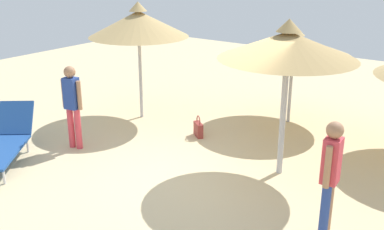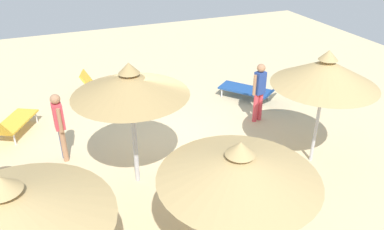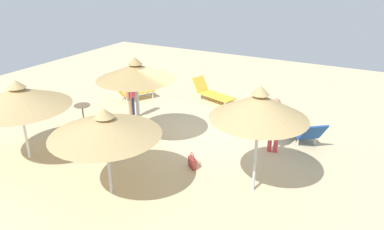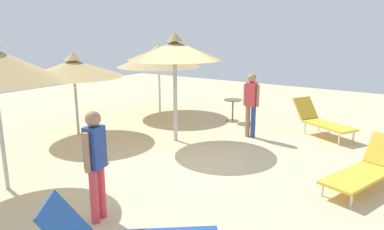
% 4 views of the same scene
% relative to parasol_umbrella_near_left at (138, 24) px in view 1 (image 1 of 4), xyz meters
% --- Properties ---
extents(ground, '(24.00, 24.00, 0.10)m').
position_rel_parasol_umbrella_near_left_xyz_m(ground, '(-1.86, -3.13, -2.36)').
color(ground, beige).
extents(parasol_umbrella_near_left, '(2.36, 2.36, 2.82)m').
position_rel_parasol_umbrella_near_left_xyz_m(parasol_umbrella_near_left, '(0.00, 0.00, 0.00)').
color(parasol_umbrella_near_left, '#B2B2B7').
rests_on(parasol_umbrella_near_left, ground).
extents(parasol_umbrella_back, '(2.67, 2.67, 2.31)m').
position_rel_parasol_umbrella_near_left_xyz_m(parasol_umbrella_back, '(1.84, -3.10, -0.44)').
color(parasol_umbrella_back, '#B2B2B7').
rests_on(parasol_umbrella_back, ground).
extents(parasol_umbrella_far_left, '(2.40, 2.40, 2.83)m').
position_rel_parasol_umbrella_near_left_xyz_m(parasol_umbrella_far_left, '(-0.82, -4.16, 0.07)').
color(parasol_umbrella_far_left, '#B2B2B7').
rests_on(parasol_umbrella_far_left, ground).
extents(lounge_chair_front, '(2.08, 1.85, 0.93)m').
position_rel_parasol_umbrella_near_left_xyz_m(lounge_chair_front, '(-3.49, 0.41, -1.90)').
color(lounge_chair_front, '#1E478C').
rests_on(lounge_chair_front, ground).
extents(person_standing_edge, '(0.27, 0.46, 1.75)m').
position_rel_parasol_umbrella_near_left_xyz_m(person_standing_edge, '(-2.27, -0.19, -1.30)').
color(person_standing_edge, '#D83F4C').
rests_on(person_standing_edge, ground).
extents(person_standing_far_right, '(0.45, 0.24, 1.75)m').
position_rel_parasol_umbrella_near_left_xyz_m(person_standing_far_right, '(-2.32, -5.59, -1.30)').
color(person_standing_far_right, navy).
rests_on(person_standing_far_right, ground).
extents(handbag, '(0.31, 0.35, 0.49)m').
position_rel_parasol_umbrella_near_left_xyz_m(handbag, '(-0.24, -1.90, -2.13)').
color(handbag, maroon).
rests_on(handbag, ground).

